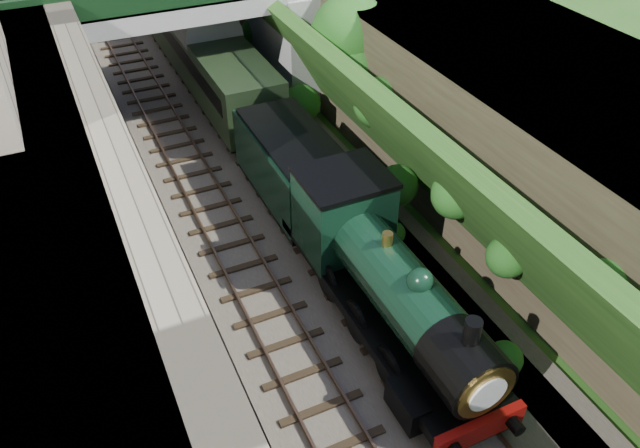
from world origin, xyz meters
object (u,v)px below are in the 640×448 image
Objects in this scene: tree at (351,38)px; locomotive at (386,283)px; road_bridge at (206,26)px; tender at (293,170)px.

locomotive is at bearing -111.95° from tree.
tree reaches higher than locomotive.
road_bridge is 2.67× the size of tender.
locomotive is 7.37m from tender.
tree reaches higher than tender.
tender is at bearing -137.40° from tree.
tree is at bearing 68.05° from locomotive.
tender is (0.26, -9.86, -2.46)m from road_bridge.
tree is 1.10× the size of tender.
tender is (-0.00, 7.36, -0.27)m from locomotive.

